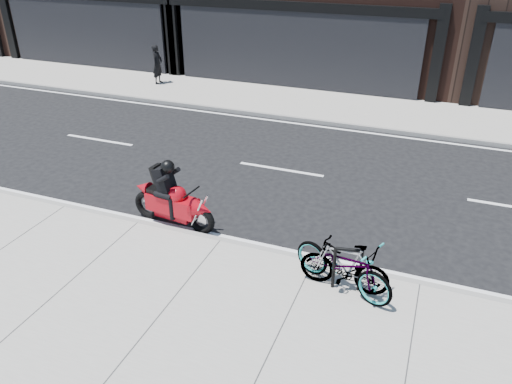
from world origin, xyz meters
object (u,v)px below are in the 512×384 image
at_px(bicycle_front, 343,264).
at_px(pedestrian, 157,64).
at_px(bicycle_rear, 344,266).
at_px(bike_rack, 347,265).
at_px(motorcycle, 176,201).

bearing_deg(bicycle_front, pedestrian, 65.27).
distance_m(bicycle_rear, pedestrian, 14.60).
bearing_deg(pedestrian, bike_rack, -139.11).
distance_m(bicycle_rear, motorcycle, 4.04).
xyz_separation_m(bicycle_rear, pedestrian, (-10.09, 10.55, 0.31)).
height_order(bike_rack, motorcycle, motorcycle).
bearing_deg(pedestrian, motorcycle, -150.12).
relative_size(bicycle_front, bicycle_rear, 1.23).
distance_m(bike_rack, bicycle_rear, 0.06).
relative_size(motorcycle, pedestrian, 1.33).
xyz_separation_m(bike_rack, motorcycle, (-3.97, 0.99, 0.00)).
bearing_deg(pedestrian, bicycle_rear, -139.26).
height_order(bicycle_rear, pedestrian, pedestrian).
relative_size(bike_rack, bicycle_front, 0.44).
height_order(bicycle_front, pedestrian, pedestrian).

